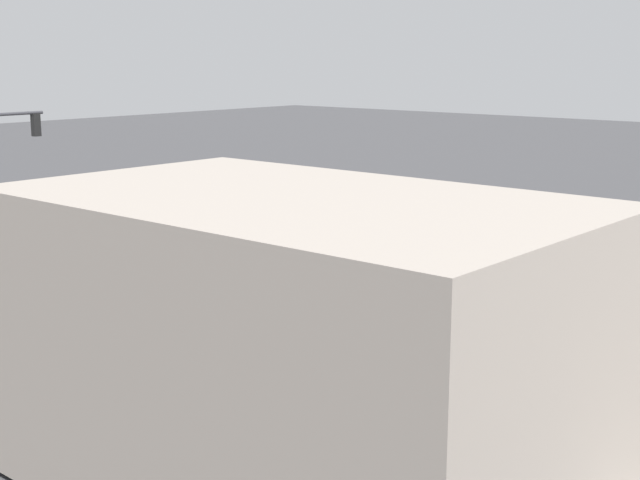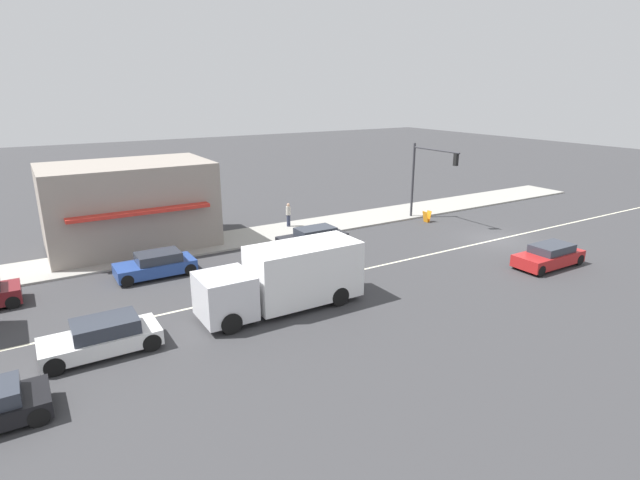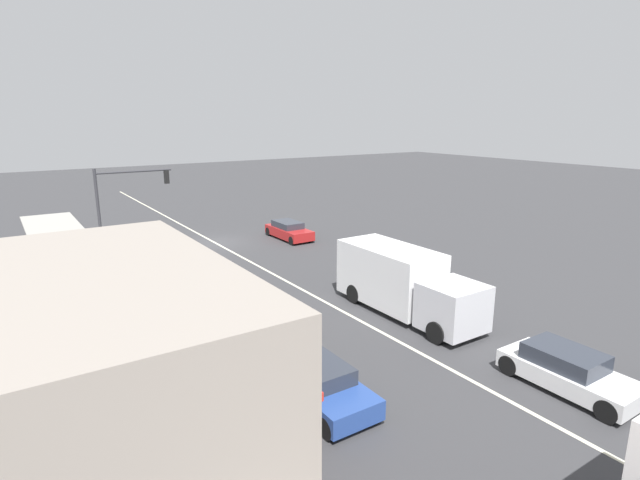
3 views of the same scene
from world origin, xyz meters
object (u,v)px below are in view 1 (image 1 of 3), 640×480
pedestrian (29,313)px  coupe_blue (483,371)px  delivery_truck (489,254)px  hatchback_red (220,214)px  sedan_dark (192,296)px

pedestrian → coupe_blue: pedestrian is taller
delivery_truck → coupe_blue: bearing=29.6°
coupe_blue → pedestrian: bearing=-65.5°
coupe_blue → delivery_truck: bearing=-150.4°
delivery_truck → hatchback_red: (-2.80, -15.14, -0.86)m
coupe_blue → sedan_dark: size_ratio=0.93×
pedestrian → coupe_blue: bearing=114.5°
delivery_truck → sedan_dark: (7.20, -5.66, -0.87)m
delivery_truck → pedestrian: bearing=-28.2°
pedestrian → hatchback_red: size_ratio=0.39×
pedestrian → coupe_blue: size_ratio=0.41×
delivery_truck → coupe_blue: delivery_truck is taller
pedestrian → delivery_truck: (-12.00, 6.45, 0.46)m
coupe_blue → sedan_dark: bearing=-90.0°
hatchback_red → coupe_blue: bearing=62.5°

